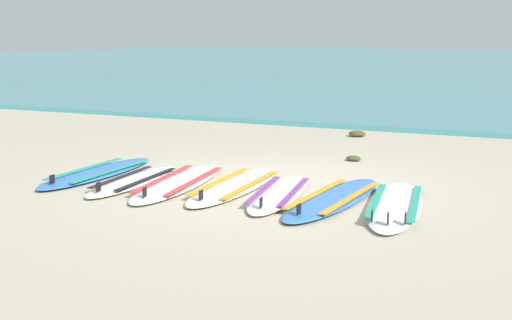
{
  "coord_description": "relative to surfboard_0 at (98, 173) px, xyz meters",
  "views": [
    {
      "loc": [
        3.29,
        -7.82,
        1.93
      ],
      "look_at": [
        -0.36,
        0.32,
        0.25
      ],
      "focal_mm": 48.2,
      "sensor_mm": 36.0,
      "label": 1
    }
  ],
  "objects": [
    {
      "name": "surfboard_2",
      "position": [
        1.32,
        -0.08,
        -0.0
      ],
      "size": [
        0.9,
        2.53,
        0.18
      ],
      "color": "white",
      "rests_on": "ground"
    },
    {
      "name": "sea",
      "position": [
        2.41,
        35.64,
        0.01
      ],
      "size": [
        80.0,
        60.0,
        0.1
      ],
      "primitive_type": "cube",
      "color": "teal",
      "rests_on": "ground"
    },
    {
      "name": "surfboard_1",
      "position": [
        0.74,
        -0.23,
        0.0
      ],
      "size": [
        0.62,
        2.08,
        0.18
      ],
      "color": "white",
      "rests_on": "ground"
    },
    {
      "name": "seaweed_clump_mid_sand",
      "position": [
        2.88,
        2.43,
        0.0
      ],
      "size": [
        0.23,
        0.18,
        0.08
      ],
      "primitive_type": "ellipsoid",
      "color": "#384723",
      "rests_on": "ground"
    },
    {
      "name": "surfboard_4",
      "position": [
        2.71,
        -0.13,
        0.0
      ],
      "size": [
        0.84,
        2.15,
        0.18
      ],
      "color": "white",
      "rests_on": "ground"
    },
    {
      "name": "surfboard_3",
      "position": [
        2.05,
        0.05,
        -0.0
      ],
      "size": [
        0.69,
        2.44,
        0.18
      ],
      "color": "silver",
      "rests_on": "ground"
    },
    {
      "name": "ground_plane",
      "position": [
        2.41,
        0.37,
        -0.04
      ],
      "size": [
        80.0,
        80.0,
        0.0
      ],
      "primitive_type": "plane",
      "color": "#B7AD93"
    },
    {
      "name": "surfboard_0",
      "position": [
        0.0,
        0.0,
        0.0
      ],
      "size": [
        0.59,
        2.35,
        0.18
      ],
      "color": "#3875CC",
      "rests_on": "ground"
    },
    {
      "name": "surfboard_6",
      "position": [
        4.09,
        -0.1,
        0.0
      ],
      "size": [
        0.93,
        2.42,
        0.18
      ],
      "color": "white",
      "rests_on": "ground"
    },
    {
      "name": "seaweed_clump_near_shoreline",
      "position": [
        2.26,
        4.81,
        0.02
      ],
      "size": [
        0.32,
        0.26,
        0.11
      ],
      "primitive_type": "ellipsoid",
      "color": "#4C4228",
      "rests_on": "ground"
    },
    {
      "name": "surfboard_5",
      "position": [
        3.38,
        -0.1,
        -0.0
      ],
      "size": [
        0.79,
        2.44,
        0.18
      ],
      "color": "#3875CC",
      "rests_on": "ground"
    }
  ]
}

